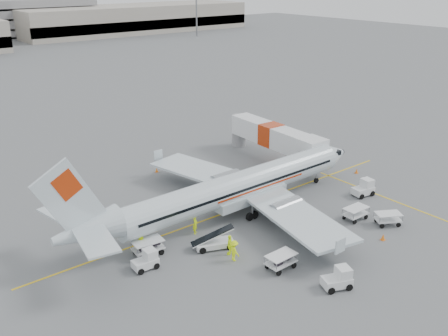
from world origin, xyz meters
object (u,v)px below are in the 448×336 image
Objects in this scene: aircraft at (239,168)px; tug_aft at (145,260)px; tug_mid at (337,278)px; belt_loader at (214,236)px; tug_fore at (363,188)px; jet_bridge at (271,142)px.

aircraft is 16.80× the size of tug_aft.
tug_mid is 15.00m from tug_aft.
aircraft reaches higher than belt_loader.
aircraft is 7.72× the size of belt_loader.
tug_mid is at bearing -47.88° from belt_loader.
tug_fore is 1.05× the size of tug_mid.
aircraft is 14.42m from tug_fore.
jet_bridge reaches higher than tug_aft.
aircraft is 8.03m from belt_loader.
belt_loader is 18.96m from tug_fore.
tug_aft is (-6.29, 0.91, -0.41)m from belt_loader.
belt_loader is at bearing 131.15° from tug_mid.
tug_aft is (-25.20, 2.20, -0.10)m from tug_fore.
tug_aft is (-25.17, -11.96, -1.49)m from jet_bridge.
belt_loader reaches higher than tug_aft.
aircraft is 15.03m from tug_mid.
tug_fore is 25.30m from tug_aft.
jet_bridge is at bearing 98.66° from tug_fore.
tug_fore is (18.91, -1.29, -0.31)m from belt_loader.
tug_fore is at bearing 18.93° from belt_loader.
aircraft is at bearing 102.31° from tug_mid.
tug_fore is (12.88, -5.25, -3.83)m from aircraft.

